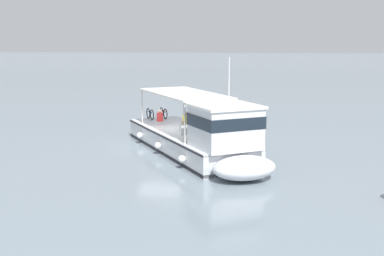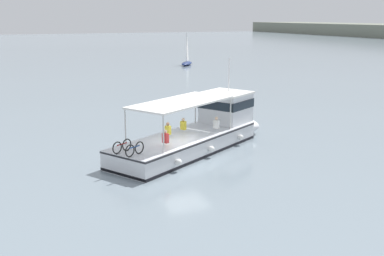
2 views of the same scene
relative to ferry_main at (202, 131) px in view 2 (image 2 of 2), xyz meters
The scene contains 4 objects.
ground_plane 3.41m from the ferry_main, 40.83° to the right, with size 400.00×400.00×0.00m, color gray.
ferry_main is the anchor object (origin of this frame).
sailboat_off_bow 49.61m from the ferry_main, 158.87° to the left, with size 4.75×3.87×5.40m.
channel_buoy 10.49m from the ferry_main, 142.64° to the left, with size 0.70×0.70×1.40m.
Camera 2 is at (23.18, -9.33, 8.02)m, focal length 43.32 mm.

